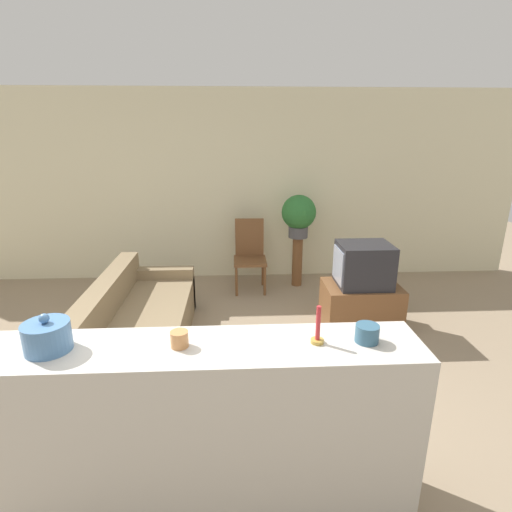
{
  "coord_description": "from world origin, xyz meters",
  "views": [
    {
      "loc": [
        0.32,
        -2.39,
        2.14
      ],
      "look_at": [
        0.54,
        1.68,
        0.85
      ],
      "focal_mm": 28.0,
      "sensor_mm": 36.0,
      "label": 1
    }
  ],
  "objects_px": {
    "television": "(363,265)",
    "wooden_chair": "(250,252)",
    "decorative_bowl": "(47,336)",
    "couch": "(139,323)",
    "potted_plant": "(299,214)"
  },
  "relations": [
    {
      "from": "television",
      "to": "decorative_bowl",
      "type": "relative_size",
      "value": 2.49
    },
    {
      "from": "couch",
      "to": "wooden_chair",
      "type": "bearing_deg",
      "value": 52.53
    },
    {
      "from": "wooden_chair",
      "to": "couch",
      "type": "bearing_deg",
      "value": -127.47
    },
    {
      "from": "television",
      "to": "couch",
      "type": "bearing_deg",
      "value": -172.61
    },
    {
      "from": "couch",
      "to": "wooden_chair",
      "type": "xyz_separation_m",
      "value": [
        1.19,
        1.55,
        0.26
      ]
    },
    {
      "from": "couch",
      "to": "potted_plant",
      "type": "bearing_deg",
      "value": 41.15
    },
    {
      "from": "television",
      "to": "wooden_chair",
      "type": "distance_m",
      "value": 1.73
    },
    {
      "from": "wooden_chair",
      "to": "potted_plant",
      "type": "height_order",
      "value": "potted_plant"
    },
    {
      "from": "couch",
      "to": "decorative_bowl",
      "type": "height_order",
      "value": "decorative_bowl"
    },
    {
      "from": "decorative_bowl",
      "to": "wooden_chair",
      "type": "bearing_deg",
      "value": 71.62
    },
    {
      "from": "couch",
      "to": "television",
      "type": "xyz_separation_m",
      "value": [
        2.38,
        0.31,
        0.48
      ]
    },
    {
      "from": "decorative_bowl",
      "to": "television",
      "type": "bearing_deg",
      "value": 43.25
    },
    {
      "from": "couch",
      "to": "wooden_chair",
      "type": "relative_size",
      "value": 2.01
    },
    {
      "from": "television",
      "to": "potted_plant",
      "type": "height_order",
      "value": "potted_plant"
    },
    {
      "from": "television",
      "to": "wooden_chair",
      "type": "relative_size",
      "value": 0.58
    }
  ]
}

